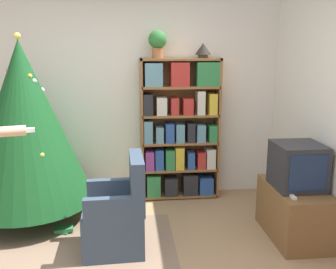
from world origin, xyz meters
The scene contains 10 objects.
wall_back centered at (0.00, 2.08, 1.30)m, with size 8.00×0.10×2.60m.
bookshelf centered at (0.73, 1.87, 0.89)m, with size 0.99×0.27×1.78m.
tv_stand centered at (1.74, 0.67, 0.27)m, with size 0.49×0.86×0.53m.
television centered at (1.74, 0.67, 0.76)m, with size 0.45×0.47×0.45m.
game_remote centered at (1.59, 0.42, 0.55)m, with size 0.04×0.12×0.02m.
christmas_tree centered at (-1.03, 1.39, 1.10)m, with size 1.40×1.40×2.05m.
armchair centered at (-0.03, 0.61, 0.32)m, with size 0.59×0.58×0.92m.
potted_plant centered at (0.45, 1.87, 1.97)m, with size 0.22×0.22×0.33m.
table_lamp centered at (1.00, 1.87, 1.88)m, with size 0.20×0.20×0.18m.
book_pile_near_tree centered at (-0.62, 0.99, 0.03)m, with size 0.21×0.15×0.06m.
Camera 1 is at (0.11, -2.71, 1.87)m, focal length 40.00 mm.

